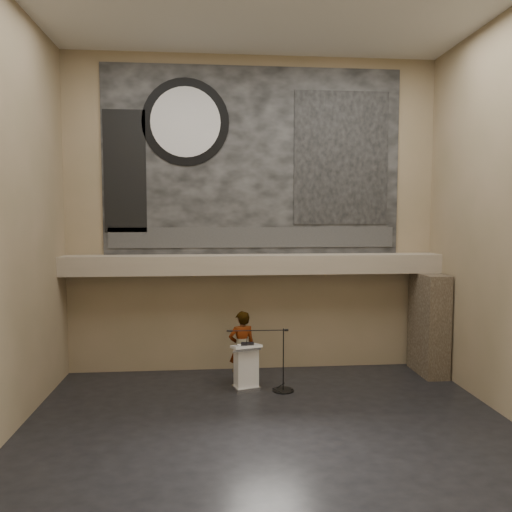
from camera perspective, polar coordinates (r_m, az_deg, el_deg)
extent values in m
plane|color=black|center=(10.50, 1.64, -19.12)|extent=(10.00, 10.00, 0.00)
cube|color=#7F7050|center=(13.60, -0.30, 4.68)|extent=(10.00, 0.02, 8.50)
cube|color=#7F7050|center=(5.67, 6.49, 4.88)|extent=(10.00, 0.02, 8.50)
cube|color=#7F7050|center=(10.31, -27.19, 4.23)|extent=(0.02, 8.00, 8.50)
cube|color=gray|center=(13.26, -0.15, -0.94)|extent=(10.00, 0.80, 0.50)
cylinder|color=#B2893D|center=(13.20, -7.07, -2.22)|extent=(0.04, 0.04, 0.06)
cylinder|color=#B2893D|center=(13.54, 7.91, -2.06)|extent=(0.04, 0.04, 0.06)
cube|color=black|center=(13.65, -0.29, 10.77)|extent=(8.00, 0.05, 5.00)
cube|color=#2E2E2E|center=(13.54, -0.27, 2.14)|extent=(7.76, 0.02, 0.55)
cylinder|color=black|center=(13.73, -8.05, 14.92)|extent=(2.30, 0.02, 2.30)
cylinder|color=silver|center=(13.71, -8.05, 14.93)|extent=(1.84, 0.02, 1.84)
cube|color=black|center=(14.03, 9.72, 10.95)|extent=(2.60, 0.02, 3.60)
cube|color=black|center=(13.73, -14.76, 9.34)|extent=(1.10, 0.02, 3.20)
cube|color=#3E3226|center=(14.25, 19.15, -7.32)|extent=(0.60, 1.40, 2.70)
cube|color=silver|center=(12.62, -1.13, -14.79)|extent=(0.71, 0.61, 0.08)
cube|color=white|center=(12.46, -1.14, -12.53)|extent=(0.61, 0.50, 0.96)
cube|color=white|center=(12.30, -1.13, -10.28)|extent=(0.78, 0.65, 0.13)
cube|color=black|center=(12.32, -0.98, -10.02)|extent=(0.33, 0.28, 0.04)
cube|color=silver|center=(12.27, -1.58, -10.16)|extent=(0.25, 0.30, 0.00)
imported|color=beige|center=(12.72, -1.63, -10.43)|extent=(0.76, 0.59, 1.86)
cylinder|color=black|center=(12.53, 3.13, -15.07)|extent=(0.52, 0.52, 0.02)
cylinder|color=black|center=(12.30, 3.14, -11.76)|extent=(0.03, 0.03, 1.53)
cylinder|color=black|center=(12.05, 0.07, -8.51)|extent=(1.44, 0.05, 0.02)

